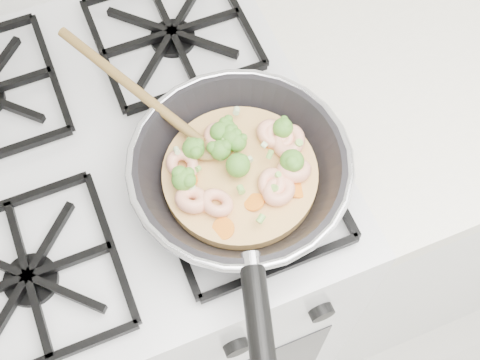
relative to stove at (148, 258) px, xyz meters
name	(u,v)px	position (x,y,z in m)	size (l,w,h in m)	color
stove	(148,258)	(0.00, 0.00, 0.00)	(0.60, 0.60, 0.92)	silver
skillet	(240,173)	(0.15, -0.13, 0.50)	(0.31, 0.59, 0.09)	black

